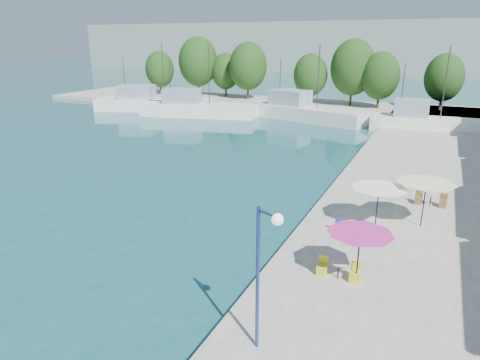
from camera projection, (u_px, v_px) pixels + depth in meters
The scene contains 21 objects.
quay_far at pixel (300, 106), 67.71m from camera, with size 90.00×16.00×0.60m, color gray.
hill_west at pixel (320, 47), 154.21m from camera, with size 180.00×40.00×16.00m, color gray.
trawler_01 at pixel (151, 103), 65.25m from camera, with size 17.90×9.76×10.20m.
trawler_02 at pixel (196, 109), 60.43m from camera, with size 16.69×7.82×10.20m.
trawler_03 at pixel (302, 112), 57.94m from camera, with size 17.72×8.85×10.20m.
trawler_04 at pixel (424, 123), 49.62m from camera, with size 12.62×3.46×10.20m.
tree_01 at pixel (160, 69), 79.36m from camera, with size 5.28×5.28×7.82m.
tree_02 at pixel (198, 62), 76.89m from camera, with size 6.99×6.99×10.34m.
tree_03 at pixel (226, 71), 76.51m from camera, with size 5.09×5.09×7.54m.
tree_04 at pixel (248, 66), 72.27m from camera, with size 6.40×6.40×9.47m.
tree_05 at pixel (310, 75), 66.76m from camera, with size 5.24×5.24×7.76m.
tree_06 at pixel (353, 67), 64.69m from camera, with size 6.73×6.73×9.96m.
tree_07 at pixel (380, 76), 62.38m from camera, with size 5.52×5.52×8.17m.
tree_08 at pixel (444, 78), 60.85m from camera, with size 5.39×5.39×7.97m.
umbrella_pink at pixel (360, 239), 17.33m from camera, with size 2.71×2.71×2.29m.
umbrella_white at pixel (379, 192), 22.76m from camera, with size 3.00×3.00×2.24m.
umbrella_cream at pixel (426, 187), 22.72m from camera, with size 3.06×3.06×2.51m.
cafe_table_01 at pixel (338, 272), 18.23m from camera, with size 1.82×0.70×0.76m.
cafe_table_02 at pixel (352, 231), 22.18m from camera, with size 1.82×0.70×0.76m.
cafe_table_03 at pixel (430, 201), 26.24m from camera, with size 1.82×0.70×0.76m.
street_lamp at pixel (265, 256), 12.93m from camera, with size 0.97×0.58×5.03m.
Camera 1 is at (12.19, 1.40, 10.31)m, focal length 32.00 mm.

